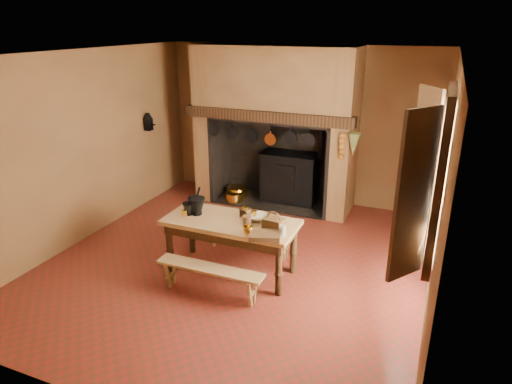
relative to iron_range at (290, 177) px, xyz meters
The scene contains 28 objects.
floor 2.50m from the iron_range, 89.02° to the right, with size 5.50×5.50×0.00m, color maroon.
ceiling 3.37m from the iron_range, 89.02° to the right, with size 5.50×5.50×0.00m, color silver.
back_wall 0.97m from the iron_range, 82.10° to the left, with size 5.00×0.02×2.80m, color olive.
wall_left 3.59m from the iron_range, 135.12° to the right, with size 0.02×5.50×2.80m, color olive.
wall_right 3.65m from the iron_range, 43.91° to the right, with size 0.02×5.50×2.80m, color olive.
wall_front 5.28m from the iron_range, 89.54° to the right, with size 5.00×0.02×2.80m, color olive.
chimney_breast 1.36m from the iron_range, 151.95° to the right, with size 2.95×0.96×2.80m.
iron_range is the anchor object (origin of this frame).
hearth_pans 1.10m from the iron_range, 167.25° to the right, with size 0.51×0.62×0.20m.
hanging_pans 1.12m from the iron_range, 115.02° to the right, with size 1.92×0.29×0.27m.
onion_string 1.49m from the iron_range, 32.25° to the right, with size 0.12×0.10×0.46m, color #AF6320, non-canonical shape.
herb_bunch 1.65m from the iron_range, 28.28° to the right, with size 0.20×0.20×0.35m, color olive.
window 3.91m from the iron_range, 49.98° to the right, with size 0.39×1.75×1.76m.
wall_coffee_mill 2.74m from the iron_range, 159.32° to the right, with size 0.23×0.16×0.31m.
work_table 2.71m from the iron_range, 88.25° to the right, with size 1.73×0.77×0.75m.
bench_front 3.32m from the iron_range, 88.58° to the right, with size 1.37×0.24×0.39m.
bench_back 2.11m from the iron_range, 87.76° to the right, with size 1.36×0.24×0.38m.
mortar_large 2.76m from the iron_range, 98.85° to the right, with size 0.23×0.23×0.39m.
mortar_small 2.82m from the iron_range, 100.57° to the right, with size 0.17×0.17×0.28m.
coffee_grinder 2.56m from the iron_range, 85.19° to the right, with size 0.16×0.13×0.18m.
brass_mug_a 2.87m from the iron_range, 100.95° to the right, with size 0.07×0.07×0.08m, color gold.
brass_mug_b 2.51m from the iron_range, 82.76° to the right, with size 0.07×0.07×0.08m, color gold.
mixing_bowl 2.60m from the iron_range, 81.49° to the right, with size 0.28×0.28×0.07m, color #BCB191.
stoneware_crock 2.82m from the iron_range, 82.93° to the right, with size 0.11×0.11×0.14m, color brown.
glass_jar 3.01m from the iron_range, 73.53° to the right, with size 0.08×0.08×0.13m, color beige.
wicker_basket 2.83m from the iron_range, 75.98° to the right, with size 0.27×0.21×0.24m.
wooden_tray 3.10m from the iron_range, 77.41° to the right, with size 0.36×0.26×0.06m, color #31210F.
brass_cup 3.04m from the iron_range, 81.42° to the right, with size 0.13×0.13×0.10m, color gold.
Camera 1 is at (2.40, -5.11, 3.17)m, focal length 32.00 mm.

